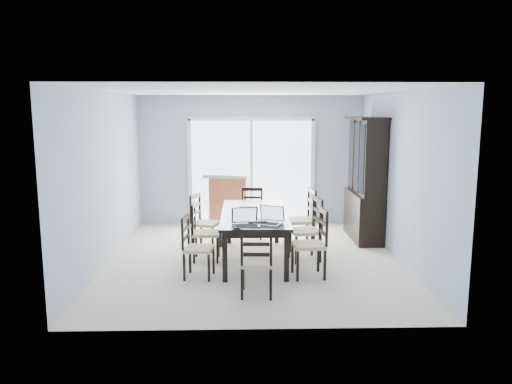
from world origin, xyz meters
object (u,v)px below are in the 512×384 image
cell_phone (252,224)px  hot_tub (212,193)px  chair_right_mid (311,222)px  chair_end_near (257,255)px  chair_left_far (201,215)px  chair_left_near (193,240)px  chair_left_mid (200,225)px  laptop_dark (246,222)px  chair_right_near (315,235)px  chair_end_far (252,207)px  dining_table (254,218)px  game_box (249,209)px  chair_right_far (305,212)px  laptop_silver (268,220)px  china_hutch (365,180)px

cell_phone → hot_tub: hot_tub is taller
chair_right_mid → chair_end_near: 1.81m
chair_left_far → cell_phone: bearing=48.0°
chair_left_near → chair_left_mid: 0.80m
laptop_dark → chair_right_near: bearing=-1.8°
chair_left_near → laptop_dark: size_ratio=2.54×
chair_right_mid → chair_end_far: bearing=19.9°
chair_left_far → hot_tub: 2.67m
chair_left_mid → chair_right_mid: bearing=90.0°
dining_table → chair_left_near: size_ratio=2.18×
chair_end_near → dining_table: bearing=92.4°
chair_left_far → game_box: size_ratio=4.24×
chair_end_near → laptop_dark: chair_end_near is taller
chair_left_mid → game_box: 0.81m
chair_right_mid → chair_end_far: 1.72m
chair_right_near → chair_end_near: chair_right_near is taller
chair_left_near → chair_left_mid: bearing=-175.4°
laptop_dark → chair_right_far: bearing=48.9°
chair_left_far → chair_end_near: size_ratio=1.03×
chair_left_far → chair_right_near: (1.71, -1.46, 0.02)m
cell_phone → chair_left_far: bearing=140.7°
laptop_silver → game_box: (-0.25, 0.96, -0.03)m
cell_phone → chair_left_mid: bearing=155.6°
hot_tub → game_box: bearing=-76.1°
cell_phone → hot_tub: 4.22m
chair_left_near → chair_left_far: (0.00, 1.45, 0.03)m
chair_right_mid → game_box: size_ratio=4.48×
chair_left_far → laptop_silver: size_ratio=2.45×
chair_end_near → hot_tub: size_ratio=0.46×
laptop_dark → laptop_silver: 0.33m
china_hutch → chair_end_far: size_ratio=2.12×
chair_left_near → chair_right_mid: bearing=121.6°
chair_left_mid → chair_right_far: (1.71, 0.65, 0.06)m
chair_right_near → laptop_silver: size_ratio=2.54×
chair_right_far → laptop_silver: size_ratio=2.67×
chair_left_mid → chair_right_mid: chair_right_mid is taller
chair_left_mid → cell_phone: size_ratio=9.08×
chair_right_far → hot_tub: (-1.73, 2.68, -0.11)m
chair_left_far → chair_right_near: size_ratio=0.96×
china_hutch → hot_tub: bearing=144.2°
chair_right_far → laptop_dark: bearing=138.7°
chair_right_near → hot_tub: (-1.70, 4.13, -0.08)m
china_hutch → game_box: bearing=-152.8°
laptop_dark → game_box: size_ratio=1.57×
dining_table → chair_end_near: bearing=-90.2°
chair_left_near → laptop_dark: 0.80m
chair_end_near → chair_left_near: bearing=140.1°
cell_phone → game_box: bearing=112.8°
china_hutch → laptop_silver: size_ratio=5.00×
chair_right_near → cell_phone: 0.91m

